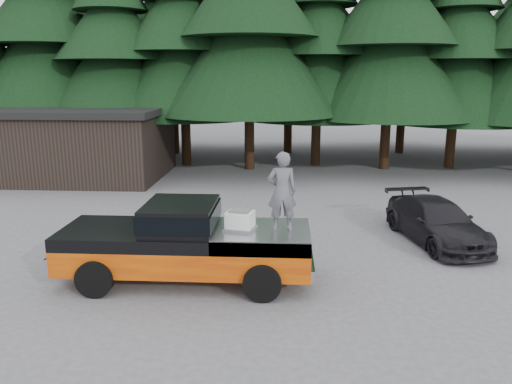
# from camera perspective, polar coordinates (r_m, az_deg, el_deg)

# --- Properties ---
(ground) EXTENTS (120.00, 120.00, 0.00)m
(ground) POSITION_cam_1_polar(r_m,az_deg,el_deg) (12.08, -0.99, -10.19)
(ground) COLOR #4D4D4F
(ground) RESTS_ON ground
(pickup_truck) EXTENTS (6.00, 2.04, 1.33)m
(pickup_truck) POSITION_cam_1_polar(r_m,az_deg,el_deg) (12.00, -7.98, -7.06)
(pickup_truck) COLOR #CC5704
(pickup_truck) RESTS_ON ground
(truck_cab) EXTENTS (1.66, 1.90, 0.59)m
(truck_cab) POSITION_cam_1_polar(r_m,az_deg,el_deg) (11.72, -8.61, -2.64)
(truck_cab) COLOR black
(truck_cab) RESTS_ON pickup_truck
(air_compressor) EXTENTS (0.69, 0.61, 0.41)m
(air_compressor) POSITION_cam_1_polar(r_m,az_deg,el_deg) (11.45, -1.83, -3.35)
(air_compressor) COLOR silver
(air_compressor) RESTS_ON pickup_truck
(man_on_bed) EXTENTS (0.71, 0.50, 1.82)m
(man_on_bed) POSITION_cam_1_polar(r_m,az_deg,el_deg) (11.25, 2.99, 0.06)
(man_on_bed) COLOR #4E4D54
(man_on_bed) RESTS_ON pickup_truck
(parked_car) EXTENTS (2.61, 4.51, 1.23)m
(parked_car) POSITION_cam_1_polar(r_m,az_deg,el_deg) (15.54, 19.91, -3.19)
(parked_car) COLOR black
(parked_car) RESTS_ON ground
(utility_building) EXTENTS (8.40, 6.40, 3.30)m
(utility_building) POSITION_cam_1_polar(r_m,az_deg,el_deg) (25.26, -19.69, 5.38)
(utility_building) COLOR black
(utility_building) RESTS_ON ground
(treeline) EXTENTS (60.15, 16.05, 17.50)m
(treeline) POSITION_cam_1_polar(r_m,az_deg,el_deg) (28.39, 2.65, 19.19)
(treeline) COLOR black
(treeline) RESTS_ON ground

